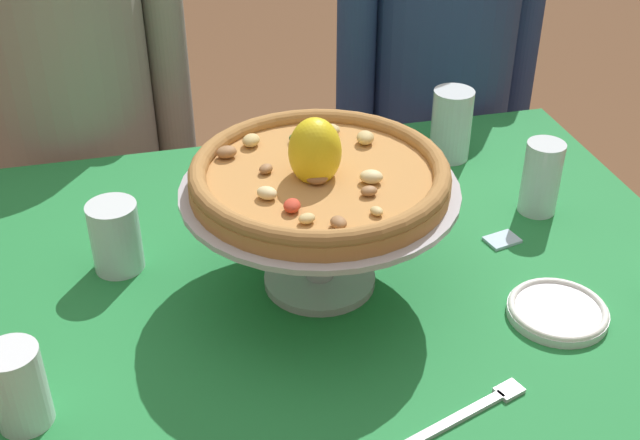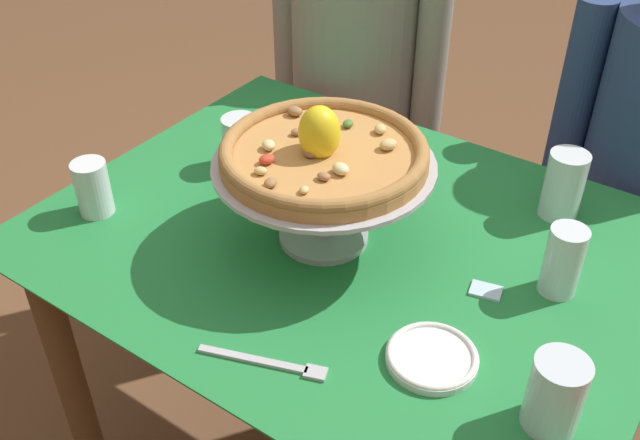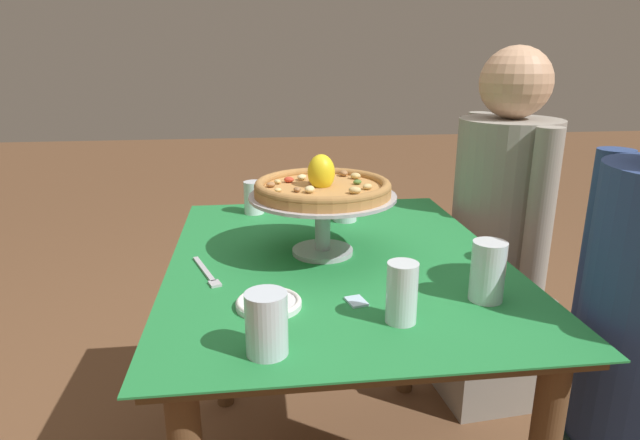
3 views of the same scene
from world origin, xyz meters
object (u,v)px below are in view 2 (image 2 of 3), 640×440
Objects in this scene: water_glass_side_right at (562,265)px; side_plate at (432,357)px; pizza_stand at (324,183)px; dinner_fork at (270,363)px; sugar_packet at (485,292)px; water_glass_side_left at (241,145)px; water_glass_back_right at (563,188)px; water_glass_front_right at (554,397)px; diner_left at (355,105)px; pizza at (324,151)px; water_glass_front_left at (93,191)px.

side_plate is at bearing -110.36° from water_glass_side_right.
side_plate is (0.29, -0.15, -0.11)m from pizza_stand.
sugar_packet is (0.19, 0.32, -0.00)m from dinner_fork.
pizza_stand is 3.53× the size of water_glass_side_left.
water_glass_back_right reaches higher than water_glass_front_right.
sugar_packet is (-0.02, -0.28, -0.05)m from water_glass_back_right.
sugar_packet is at bearing -44.16° from diner_left.
pizza reaches higher than water_glass_front_left.
water_glass_front_right is (0.16, -0.46, -0.01)m from water_glass_back_right.
water_glass_side_left is 0.58m from sugar_packet.
dinner_fork is 1.06m from diner_left.
water_glass_front_right is (0.86, 0.02, 0.01)m from water_glass_front_left.
diner_left is (-0.35, 0.66, -0.30)m from pizza.
diner_left reaches higher than pizza_stand.
water_glass_side_right is at bearing -70.44° from water_glass_back_right.
pizza is 2.54× the size of side_plate.
water_glass_side_right is 0.66m from water_glass_side_left.
pizza_stand is at bearing -20.99° from water_glass_side_left.
pizza reaches higher than pizza_stand.
water_glass_front_right reaches higher than dinner_fork.
water_glass_side_right is at bearing -36.93° from diner_left.
pizza_stand reaches higher than water_glass_side_right.
water_glass_side_right is at bearing 19.63° from water_glass_front_left.
diner_left is at bearing 118.08° from pizza.
water_glass_side_left reaches higher than side_plate.
dinner_fork is at bearing -109.41° from water_glass_back_right.
pizza is at bearing -174.39° from sugar_packet.
diner_left reaches higher than water_glass_side_left.
pizza is 3.25× the size of water_glass_side_left.
side_plate reaches higher than sugar_packet.
pizza_stand is at bearing 153.08° from side_plate.
pizza is 0.37m from side_plate.
water_glass_back_right is at bearing 109.56° from water_glass_side_right.
sugar_packet is 0.91m from diner_left.
pizza is (-0.00, -0.00, 0.06)m from pizza_stand.
water_glass_front_left reaches higher than dinner_fork.
pizza_stand reaches higher than water_glass_back_right.
diner_left reaches higher than water_glass_side_right.
side_plate is at bearing -90.83° from sugar_packet.
dinner_fork is 3.78× the size of sugar_packet.
dinner_fork is (0.11, -0.29, -0.18)m from pizza.
water_glass_back_right is at bearing 108.64° from water_glass_front_right.
diner_left is (-0.35, 0.66, -0.24)m from pizza_stand.
water_glass_front_right is 0.84× the size of side_plate.
water_glass_front_left is 0.85m from water_glass_back_right.
water_glass_side_right is 0.48m from dinner_fork.
water_glass_side_right is 2.42× the size of sugar_packet.
water_glass_back_right reaches higher than water_glass_side_left.
diner_left is (-0.64, 0.81, -0.13)m from side_plate.
water_glass_front_right reaches higher than water_glass_side_left.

